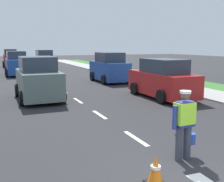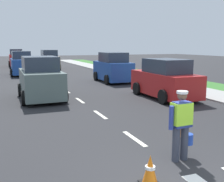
{
  "view_description": "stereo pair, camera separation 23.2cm",
  "coord_description": "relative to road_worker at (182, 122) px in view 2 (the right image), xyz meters",
  "views": [
    {
      "loc": [
        -3.66,
        -4.06,
        2.7
      ],
      "look_at": [
        0.1,
        4.7,
        1.1
      ],
      "focal_mm": 43.83,
      "sensor_mm": 36.0,
      "label": 1
    },
    {
      "loc": [
        -3.45,
        -4.15,
        2.7
      ],
      "look_at": [
        0.1,
        4.7,
        1.1
      ],
      "focal_mm": 43.83,
      "sensor_mm": 36.0,
      "label": 2
    }
  ],
  "objects": [
    {
      "name": "car_oncoming_third",
      "position": [
        -2.11,
        32.02,
        0.1
      ],
      "size": [
        1.88,
        3.93,
        2.22
      ],
      "color": "red",
      "rests_on": "ground"
    },
    {
      "name": "grass_verge_right",
      "position": [
        9.25,
        9.04,
        -0.93
      ],
      "size": [
        2.4,
        72.0,
        0.06
      ],
      "primitive_type": "cube",
      "color": "#38722D",
      "rests_on": "ground"
    },
    {
      "name": "car_parked_far",
      "position": [
        3.79,
        13.66,
        0.08
      ],
      "size": [
        2.04,
        3.9,
        2.18
      ],
      "color": "#1E4799",
      "rests_on": "ground"
    },
    {
      "name": "car_parked_curbside",
      "position": [
        3.93,
        6.86,
        0.0
      ],
      "size": [
        2.01,
        4.31,
        2.01
      ],
      "color": "red",
      "rests_on": "ground"
    },
    {
      "name": "lane_center_line",
      "position": [
        -0.35,
        24.24,
        -0.93
      ],
      "size": [
        0.14,
        46.4,
        0.01
      ],
      "color": "silver",
      "rests_on": "ground"
    },
    {
      "name": "car_oncoming_second",
      "position": [
        -2.17,
        21.18,
        0.08
      ],
      "size": [
        2.01,
        4.15,
        2.18
      ],
      "color": "#1E4799",
      "rests_on": "ground"
    },
    {
      "name": "road_worker",
      "position": [
        0.0,
        0.0,
        0.0
      ],
      "size": [
        0.76,
        0.39,
        1.67
      ],
      "color": "#383D4C",
      "rests_on": "ground"
    },
    {
      "name": "traffic_cone_far",
      "position": [
        -1.24,
        -0.73,
        -0.64
      ],
      "size": [
        0.36,
        0.36,
        0.59
      ],
      "color": "black",
      "rests_on": "ground"
    },
    {
      "name": "sidewalk_right",
      "position": [
        6.85,
        9.04,
        -0.93
      ],
      "size": [
        2.4,
        72.0,
        0.14
      ],
      "primitive_type": "cube",
      "color": "#9E9E99",
      "rests_on": "ground"
    },
    {
      "name": "traffic_cone_near",
      "position": [
        1.05,
        1.36,
        -0.61
      ],
      "size": [
        0.36,
        0.36,
        0.64
      ],
      "color": "black",
      "rests_on": "ground"
    },
    {
      "name": "ground_plane",
      "position": [
        -0.35,
        20.04,
        -0.93
      ],
      "size": [
        96.0,
        96.0,
        0.0
      ],
      "primitive_type": "plane",
      "color": "#28282B"
    },
    {
      "name": "car_oncoming_lead",
      "position": [
        -2.06,
        8.87,
        0.07
      ],
      "size": [
        2.09,
        3.95,
        2.15
      ],
      "color": "slate",
      "rests_on": "ground"
    },
    {
      "name": "car_outgoing_far",
      "position": [
        1.15,
        26.35,
        0.09
      ],
      "size": [
        2.03,
        4.03,
        2.19
      ],
      "color": "gray",
      "rests_on": "ground"
    }
  ]
}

